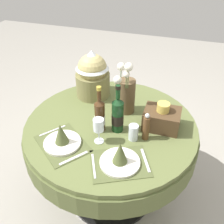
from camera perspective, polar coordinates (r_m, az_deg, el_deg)
name	(u,v)px	position (r m, az deg, el deg)	size (l,w,h in m)	color
ground	(111,191)	(2.39, -0.23, -16.95)	(8.00, 8.00, 0.00)	#9E998E
dining_table	(111,138)	(1.93, -0.27, -5.80)	(1.24, 1.24, 0.76)	#5B6638
place_setting_left	(62,139)	(1.68, -10.99, -5.77)	(0.43, 0.41, 0.16)	#4E562F
place_setting_right	(120,158)	(1.53, 1.77, -10.06)	(0.42, 0.38, 0.16)	#4E562F
flower_vase	(126,93)	(1.87, 3.13, 4.17)	(0.13, 0.19, 0.44)	brown
wine_bottle_left	(118,114)	(1.71, 1.25, -0.53)	(0.08, 0.08, 0.35)	#143819
wine_bottle_centre	(100,115)	(1.71, -2.70, -0.69)	(0.07, 0.07, 0.34)	#422814
wine_glass_left	(98,126)	(1.62, -2.99, -3.02)	(0.07, 0.07, 0.18)	silver
tumbler_near_right	(133,132)	(1.69, 4.73, -4.50)	(0.06, 0.06, 0.11)	silver
pepper_mill	(146,127)	(1.68, 7.53, -3.35)	(0.04, 0.04, 0.20)	brown
gift_tub_back_left	(92,72)	(2.06, -4.32, 8.67)	(0.27, 0.27, 0.39)	olive
woven_basket_side_right	(162,118)	(1.80, 10.88, -1.35)	(0.24, 0.19, 0.19)	#47331E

